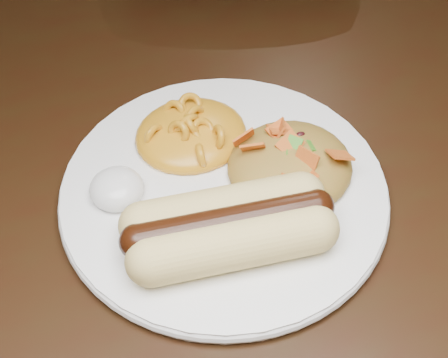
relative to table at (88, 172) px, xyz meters
name	(u,v)px	position (x,y,z in m)	size (l,w,h in m)	color
table	(88,172)	(0.00, 0.00, 0.00)	(1.60, 0.90, 0.75)	black
plate	(224,192)	(0.09, -0.15, 0.10)	(0.26, 0.26, 0.01)	white
hotdog	(229,226)	(0.07, -0.21, 0.13)	(0.14, 0.09, 0.04)	#F9DD7B
mac_and_cheese	(190,123)	(0.08, -0.09, 0.13)	(0.10, 0.09, 0.04)	orange
sour_cream	(116,185)	(0.00, -0.13, 0.12)	(0.04, 0.04, 0.03)	white
taco_salad	(291,157)	(0.14, -0.16, 0.12)	(0.10, 0.10, 0.05)	#AA4126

